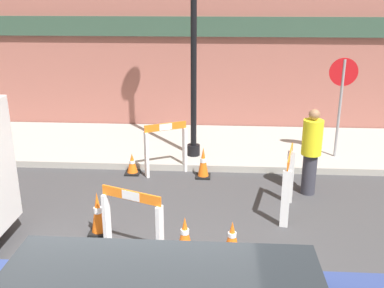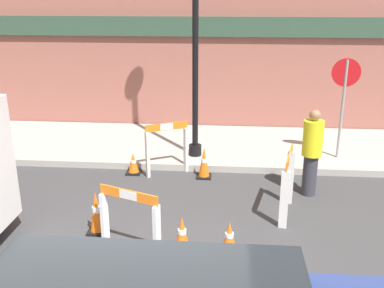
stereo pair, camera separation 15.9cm
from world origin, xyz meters
The scene contains 12 objects.
sidewalk_slab centered at (0.00, 6.02, 0.07)m, with size 18.00×3.05×0.14m.
storefront_facade centered at (0.00, 7.62, 2.75)m, with size 18.00×0.22×5.50m.
stop_sign centered at (3.45, 5.27, 1.62)m, with size 0.60×0.06×2.20m.
barricade_0 centered at (-0.39, 1.38, 0.54)m, with size 0.96×0.49×0.97m.
barricade_1 centered at (2.03, 2.69, 0.63)m, with size 0.34×1.00×1.14m.
barricade_2 centered at (-0.25, 4.35, 0.60)m, with size 0.87×0.53×1.11m.
traffic_cone_0 centered at (-1.03, 1.83, 0.34)m, with size 0.30×0.30×0.71m.
traffic_cone_1 centered at (0.38, 1.40, 0.26)m, with size 0.30×0.30×0.55m.
traffic_cone_2 centered at (1.07, 1.40, 0.24)m, with size 0.30×0.30×0.51m.
traffic_cone_3 centered at (0.53, 4.21, 0.32)m, with size 0.30×0.30×0.65m.
traffic_cone_4 centered at (-0.97, 4.30, 0.22)m, with size 0.30×0.30×0.46m.
person_worker centered at (2.56, 3.56, 0.88)m, with size 0.46×0.46×1.65m.
Camera 2 is at (1.01, -4.38, 3.65)m, focal length 42.00 mm.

